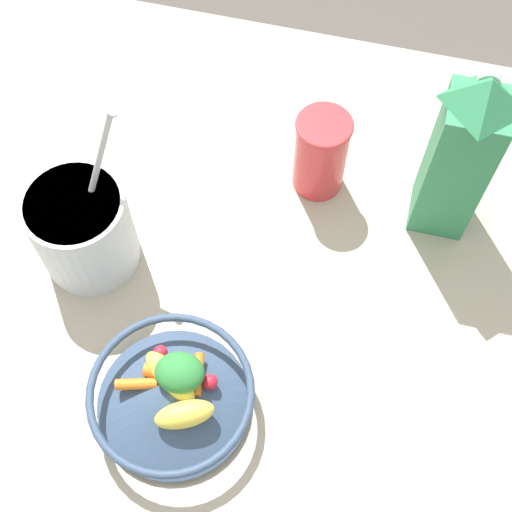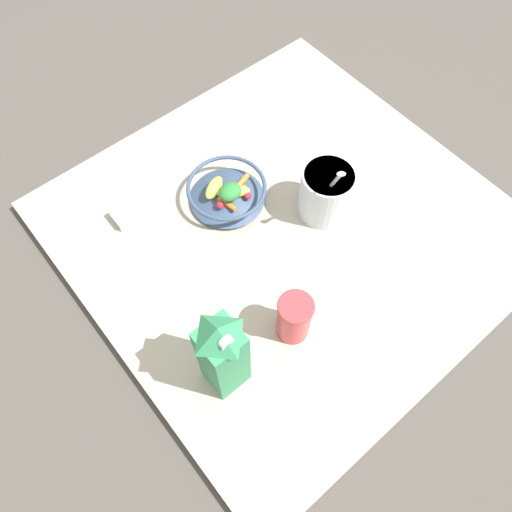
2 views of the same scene
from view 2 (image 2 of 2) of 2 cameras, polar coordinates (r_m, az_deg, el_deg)
ground_plane at (r=1.27m, az=3.45°, el=2.79°), size 6.00×6.00×0.00m
countertop at (r=1.26m, az=3.49°, el=3.16°), size 1.00×1.00×0.03m
fruit_bowl at (r=1.26m, az=-3.34°, el=7.33°), size 0.20×0.20×0.08m
milk_carton at (r=0.96m, az=-3.84°, el=-11.16°), size 0.08×0.08×0.28m
yogurt_tub at (r=1.22m, az=8.04°, el=7.37°), size 0.13×0.14×0.25m
drinking_cup at (r=1.06m, az=4.37°, el=-7.04°), size 0.08×0.08×0.13m
spice_jar at (r=1.28m, az=-14.82°, el=4.46°), size 0.06×0.06×0.03m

